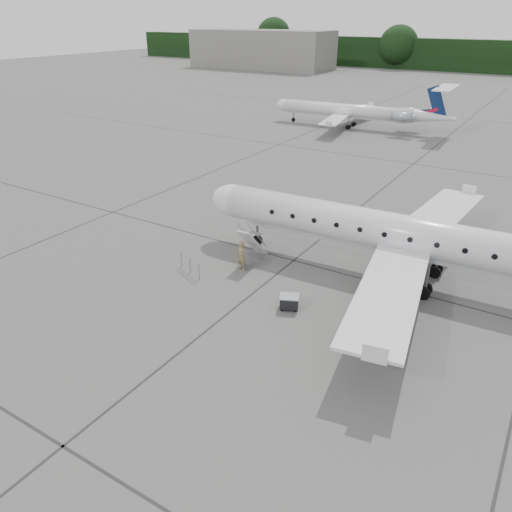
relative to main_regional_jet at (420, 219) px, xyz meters
The scene contains 8 objects.
ground 8.96m from the main_regional_jet, 108.96° to the right, with size 320.00×320.00×0.00m, color #575754.
terminal_building 125.52m from the main_regional_jet, 125.35° to the left, with size 40.00×14.00×10.00m, color slate.
main_regional_jet is the anchor object (origin of this frame).
airstair 9.97m from the main_regional_jet, 163.81° to the right, with size 0.85×2.34×2.46m, color silver, non-canonical shape.
passenger 10.44m from the main_regional_jet, 156.46° to the right, with size 0.68×0.45×1.87m, color olive.
safety_railing 13.47m from the main_regional_jet, 152.87° to the right, with size 2.20×0.08×1.00m, color gray, non-canonical shape.
baggage_cart 8.61m from the main_regional_jet, 125.74° to the right, with size 0.95×0.77×0.83m, color black, non-canonical shape.
bg_regional_left 44.07m from the main_regional_jet, 117.71° to the left, with size 23.35×16.81×6.13m, color silver, non-canonical shape.
Camera 1 is at (8.43, -18.81, 14.08)m, focal length 35.00 mm.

